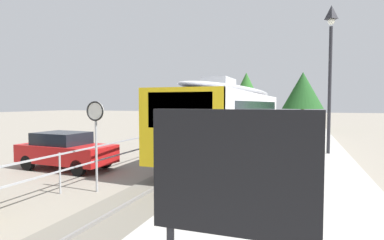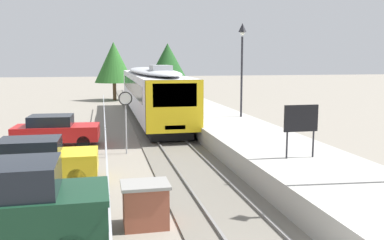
# 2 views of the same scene
# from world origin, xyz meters

# --- Properties ---
(ground_plane) EXTENTS (160.00, 160.00, 0.00)m
(ground_plane) POSITION_xyz_m (-3.00, 22.00, 0.00)
(ground_plane) COLOR gray
(track_rails) EXTENTS (3.20, 60.00, 0.14)m
(track_rails) POSITION_xyz_m (0.00, 22.00, 0.03)
(track_rails) COLOR #6B665B
(track_rails) RESTS_ON ground
(commuter_train) EXTENTS (2.82, 19.63, 3.74)m
(commuter_train) POSITION_xyz_m (0.00, 23.18, 2.15)
(commuter_train) COLOR silver
(commuter_train) RESTS_ON track_rails
(station_platform) EXTENTS (3.90, 60.00, 0.90)m
(station_platform) POSITION_xyz_m (3.25, 22.00, 0.45)
(station_platform) COLOR #A8A59E
(station_platform) RESTS_ON ground
(platform_lamp_mid_platform) EXTENTS (0.34, 0.34, 5.35)m
(platform_lamp_mid_platform) POSITION_xyz_m (4.50, 16.94, 4.62)
(platform_lamp_mid_platform) COLOR #232328
(platform_lamp_mid_platform) RESTS_ON station_platform
(platform_notice_board) EXTENTS (1.20, 0.08, 1.80)m
(platform_notice_board) POSITION_xyz_m (3.11, 6.71, 2.19)
(platform_notice_board) COLOR #232328
(platform_notice_board) RESTS_ON station_platform
(speed_limit_sign) EXTENTS (0.61, 0.10, 2.81)m
(speed_limit_sign) POSITION_xyz_m (-2.38, 12.53, 2.12)
(speed_limit_sign) COLOR #9EA0A5
(speed_limit_sign) RESTS_ON ground
(brick_utility_cabinet) EXTENTS (1.21, 0.99, 1.13)m
(brick_utility_cabinet) POSITION_xyz_m (-2.39, 4.11, 0.57)
(brick_utility_cabinet) COLOR brown
(brick_utility_cabinet) RESTS_ON ground
(carpark_fence) EXTENTS (0.06, 36.06, 1.25)m
(carpark_fence) POSITION_xyz_m (-3.30, 12.00, 0.91)
(carpark_fence) COLOR #9EA0A5
(carpark_fence) RESTS_ON ground
(parked_hatchback_yellow) EXTENTS (4.02, 1.82, 1.53)m
(parked_hatchback_yellow) POSITION_xyz_m (-5.66, 8.73, 0.79)
(parked_hatchback_yellow) COLOR gold
(parked_hatchback_yellow) RESTS_ON ground
(parked_hatchback_red) EXTENTS (4.09, 1.98, 1.53)m
(parked_hatchback_red) POSITION_xyz_m (-5.66, 14.91, 0.79)
(parked_hatchback_red) COLOR red
(parked_hatchback_red) RESTS_ON ground
(tree_behind_carpark) EXTENTS (3.99, 3.99, 6.02)m
(tree_behind_carpark) POSITION_xyz_m (-2.13, 38.17, 3.93)
(tree_behind_carpark) COLOR brown
(tree_behind_carpark) RESTS_ON ground
(tree_behind_station_far) EXTENTS (4.13, 4.13, 5.95)m
(tree_behind_station_far) POSITION_xyz_m (3.60, 38.87, 4.04)
(tree_behind_station_far) COLOR brown
(tree_behind_station_far) RESTS_ON ground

